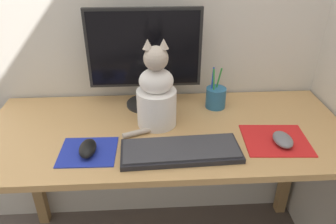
# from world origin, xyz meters

# --- Properties ---
(desk) EXTENTS (1.39, 0.59, 0.73)m
(desk) POSITION_xyz_m (0.00, 0.00, 0.63)
(desk) COLOR tan
(desk) RESTS_ON ground_plane
(monitor) EXTENTS (0.46, 0.17, 0.41)m
(monitor) POSITION_xyz_m (-0.08, 0.20, 0.96)
(monitor) COLOR black
(monitor) RESTS_ON desk
(keyboard) EXTENTS (0.41, 0.17, 0.02)m
(keyboard) POSITION_xyz_m (0.04, -0.16, 0.75)
(keyboard) COLOR black
(keyboard) RESTS_ON desk
(mousepad_left) EXTENTS (0.20, 0.17, 0.00)m
(mousepad_left) POSITION_xyz_m (-0.28, -0.13, 0.74)
(mousepad_left) COLOR #1E2D9E
(mousepad_left) RESTS_ON desk
(mousepad_right) EXTENTS (0.24, 0.22, 0.00)m
(mousepad_right) POSITION_xyz_m (0.39, -0.10, 0.74)
(mousepad_right) COLOR red
(mousepad_right) RESTS_ON desk
(computer_mouse_left) EXTENTS (0.06, 0.10, 0.04)m
(computer_mouse_left) POSITION_xyz_m (-0.28, -0.14, 0.76)
(computer_mouse_left) COLOR black
(computer_mouse_left) RESTS_ON mousepad_left
(computer_mouse_right) EXTENTS (0.07, 0.10, 0.03)m
(computer_mouse_right) POSITION_xyz_m (0.41, -0.13, 0.75)
(computer_mouse_right) COLOR slate
(computer_mouse_right) RESTS_ON mousepad_right
(cat) EXTENTS (0.21, 0.19, 0.34)m
(cat) POSITION_xyz_m (-0.04, 0.04, 0.86)
(cat) COLOR white
(cat) RESTS_ON desk
(pen_cup) EXTENTS (0.08, 0.08, 0.17)m
(pen_cup) POSITION_xyz_m (0.22, 0.16, 0.78)
(pen_cup) COLOR #286089
(pen_cup) RESTS_ON desk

